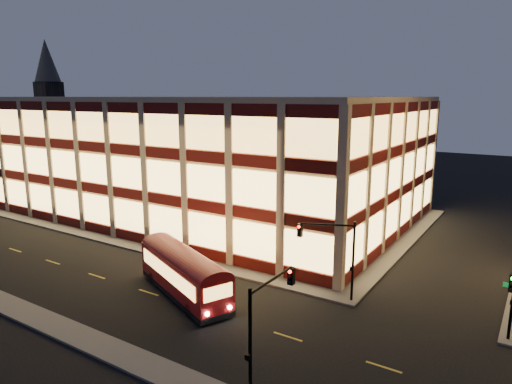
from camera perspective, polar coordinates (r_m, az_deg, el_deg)
The scene contains 9 objects.
ground at distance 47.00m, azimuth -16.58°, elevation -6.69°, with size 200.00×200.00×0.00m, color black.
sidewalk_office_south at distance 49.79m, azimuth -17.99°, elevation -5.64°, with size 54.00×2.00×0.15m, color #514F4C.
sidewalk_office_east at distance 49.26m, azimuth 18.09°, elevation -5.84°, with size 2.00×30.00×0.15m, color #514F4C.
office_building at distance 59.29m, azimuth -6.46°, elevation 4.72°, with size 50.45×30.45×14.50m.
church_tower at distance 124.96m, azimuth -24.19°, elevation 8.31°, with size 5.00×5.00×18.00m, color #2D2621.
church_spire at distance 125.12m, azimuth -24.75°, elevation 14.70°, with size 6.00×6.00×10.00m, color #4C473F.
traffic_signal_far at distance 33.05m, azimuth 9.66°, elevation -6.74°, with size 3.79×1.87×6.00m.
traffic_signal_near at distance 23.17m, azimuth 1.32°, elevation -14.91°, with size 0.32×4.45×6.00m.
trolley_bus at distance 34.57m, azimuth -9.02°, elevation -9.67°, with size 10.62×6.60×3.54m.
Camera 1 is at (34.22, -28.72, 14.58)m, focal length 32.00 mm.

